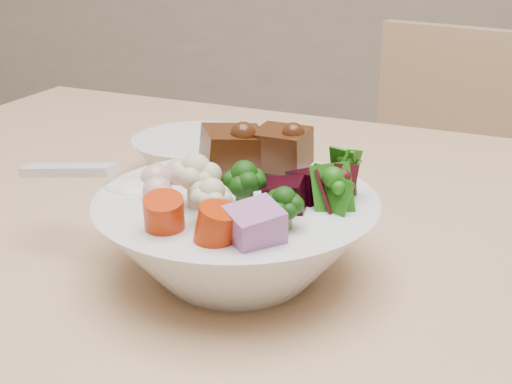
# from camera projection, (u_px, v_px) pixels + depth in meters

# --- Properties ---
(chair_far) EXTENTS (0.52, 0.52, 0.87)m
(chair_far) POSITION_uv_depth(u_px,v_px,m) (446.00, 244.00, 1.33)
(chair_far) COLOR tan
(chair_far) RESTS_ON ground
(food_bowl) EXTENTS (0.23, 0.23, 0.13)m
(food_bowl) POSITION_uv_depth(u_px,v_px,m) (239.00, 231.00, 0.59)
(food_bowl) COLOR silver
(food_bowl) RESTS_ON dining_table
(soup_spoon) EXTENTS (0.15, 0.06, 0.03)m
(soup_spoon) POSITION_uv_depth(u_px,v_px,m) (115.00, 184.00, 0.61)
(soup_spoon) COLOR silver
(soup_spoon) RESTS_ON food_bowl
(side_bowl) EXTENTS (0.14, 0.14, 0.05)m
(side_bowl) POSITION_uv_depth(u_px,v_px,m) (195.00, 158.00, 0.81)
(side_bowl) COLOR silver
(side_bowl) RESTS_ON dining_table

